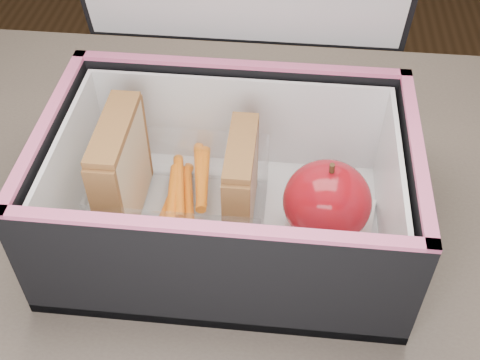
% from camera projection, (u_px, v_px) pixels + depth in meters
% --- Properties ---
extents(kitchen_table, '(1.20, 0.80, 0.75)m').
position_uv_depth(kitchen_table, '(265.00, 330.00, 0.63)').
color(kitchen_table, '#62564A').
rests_on(kitchen_table, ground).
extents(lunch_bag, '(0.33, 0.27, 0.33)m').
position_uv_depth(lunch_bag, '(229.00, 178.00, 0.55)').
color(lunch_bag, black).
rests_on(lunch_bag, kitchen_table).
extents(plastic_tub, '(0.16, 0.11, 0.07)m').
position_uv_depth(plastic_tub, '(183.00, 193.00, 0.58)').
color(plastic_tub, white).
rests_on(plastic_tub, lunch_bag).
extents(sandwich_left, '(0.03, 0.10, 0.11)m').
position_uv_depth(sandwich_left, '(121.00, 170.00, 0.56)').
color(sandwich_left, beige).
rests_on(sandwich_left, plastic_tub).
extents(sandwich_right, '(0.02, 0.09, 0.10)m').
position_uv_depth(sandwich_right, '(241.00, 183.00, 0.56)').
color(sandwich_right, beige).
rests_on(sandwich_right, plastic_tub).
extents(carrot_sticks, '(0.05, 0.13, 0.03)m').
position_uv_depth(carrot_sticks, '(184.00, 192.00, 0.59)').
color(carrot_sticks, orange).
rests_on(carrot_sticks, plastic_tub).
extents(paper_napkin, '(0.09, 0.10, 0.01)m').
position_uv_depth(paper_napkin, '(328.00, 225.00, 0.58)').
color(paper_napkin, white).
rests_on(paper_napkin, lunch_bag).
extents(red_apple, '(0.10, 0.10, 0.09)m').
position_uv_depth(red_apple, '(327.00, 202.00, 0.55)').
color(red_apple, maroon).
rests_on(red_apple, paper_napkin).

